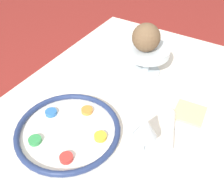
% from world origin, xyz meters
% --- Properties ---
extents(dining_table, '(1.25, 0.92, 0.73)m').
position_xyz_m(dining_table, '(0.00, 0.00, 0.37)').
color(dining_table, silver).
rests_on(dining_table, ground_plane).
extents(seder_plate, '(0.36, 0.36, 0.03)m').
position_xyz_m(seder_plate, '(-0.24, 0.11, 0.75)').
color(seder_plate, white).
rests_on(seder_plate, dining_table).
extents(wine_glass, '(0.07, 0.07, 0.16)m').
position_xyz_m(wine_glass, '(-0.18, -0.14, 0.84)').
color(wine_glass, silver).
rests_on(wine_glass, dining_table).
extents(fruit_stand, '(0.19, 0.19, 0.12)m').
position_xyz_m(fruit_stand, '(0.22, 0.04, 0.83)').
color(fruit_stand, silver).
rests_on(fruit_stand, dining_table).
extents(orange_fruit, '(0.08, 0.08, 0.08)m').
position_xyz_m(orange_fruit, '(0.21, 0.04, 0.89)').
color(orange_fruit, orange).
rests_on(orange_fruit, fruit_stand).
extents(coconut, '(0.12, 0.12, 0.12)m').
position_xyz_m(coconut, '(0.20, 0.04, 0.91)').
color(coconut, brown).
rests_on(coconut, fruit_stand).
extents(bread_plate, '(0.18, 0.18, 0.02)m').
position_xyz_m(bread_plate, '(0.06, -0.22, 0.74)').
color(bread_plate, silver).
rests_on(bread_plate, dining_table).
extents(napkin_roll, '(0.17, 0.09, 0.04)m').
position_xyz_m(napkin_roll, '(-0.07, -0.18, 0.75)').
color(napkin_roll, white).
rests_on(napkin_roll, dining_table).
extents(cup_near, '(0.08, 0.08, 0.07)m').
position_xyz_m(cup_near, '(0.33, 0.16, 0.77)').
color(cup_near, silver).
rests_on(cup_near, dining_table).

